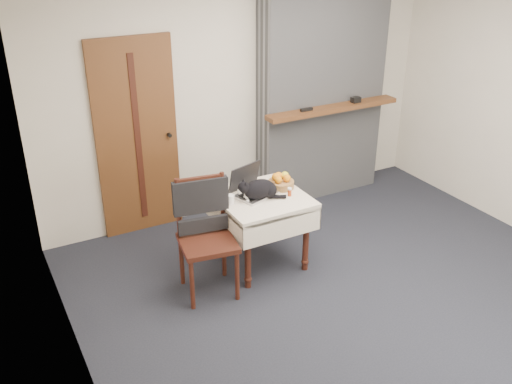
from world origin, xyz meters
TOP-DOWN VIEW (x-y plane):
  - ground at (0.00, 0.00)m, footprint 4.50×4.50m
  - room_shell at (0.00, 0.46)m, footprint 4.52×4.01m
  - door at (-1.20, 1.97)m, footprint 0.82×0.10m
  - chimney at (0.90, 1.85)m, footprint 1.62×0.48m
  - side_table at (-0.45, 0.79)m, footprint 0.78×0.78m
  - laptop at (-0.50, 0.88)m, footprint 0.43×0.40m
  - cat at (-0.48, 0.75)m, footprint 0.43×0.23m
  - cream_jar at (-0.75, 0.80)m, footprint 0.07×0.07m
  - pill_bottle at (-0.22, 0.68)m, footprint 0.04×0.04m
  - fruit_basket at (-0.19, 0.87)m, footprint 0.24×0.24m
  - desk_clutter at (-0.28, 0.83)m, footprint 0.10×0.12m
  - chair at (-1.05, 0.70)m, footprint 0.53×0.52m

SIDE VIEW (x-z plane):
  - ground at x=0.00m, z-range 0.00..0.00m
  - side_table at x=-0.45m, z-range 0.24..0.94m
  - chair at x=-1.05m, z-range 0.14..1.17m
  - desk_clutter at x=-0.28m, z-range 0.70..0.71m
  - cream_jar at x=-0.75m, z-range 0.70..0.78m
  - pill_bottle at x=-0.22m, z-range 0.70..0.78m
  - fruit_basket at x=-0.19m, z-range 0.69..0.82m
  - laptop at x=-0.50m, z-range 0.63..0.90m
  - cat at x=-0.48m, z-range 0.68..0.90m
  - door at x=-1.20m, z-range 0.00..2.00m
  - chimney at x=0.90m, z-range 0.00..2.60m
  - room_shell at x=0.00m, z-range 0.46..3.07m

